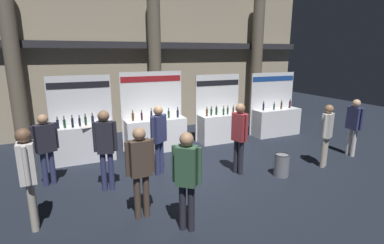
% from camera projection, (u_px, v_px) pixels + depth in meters
% --- Properties ---
extents(ground_plane, '(27.34, 27.34, 0.00)m').
position_uv_depth(ground_plane, '(203.00, 170.00, 7.73)').
color(ground_plane, black).
extents(hall_colonnade, '(13.67, 1.06, 6.05)m').
position_uv_depth(hall_colonnade, '(150.00, 54.00, 11.28)').
color(hall_colonnade, tan).
rests_on(hall_colonnade, ground_plane).
extents(exhibitor_booth_0, '(1.74, 0.73, 2.43)m').
position_uv_depth(exhibitor_booth_0, '(84.00, 139.00, 8.33)').
color(exhibitor_booth_0, white).
rests_on(exhibitor_booth_0, ground_plane).
extents(exhibitor_booth_1, '(1.98, 0.66, 2.48)m').
position_uv_depth(exhibitor_booth_1, '(155.00, 131.00, 9.18)').
color(exhibitor_booth_1, white).
rests_on(exhibitor_booth_1, ground_plane).
extents(exhibitor_booth_2, '(1.68, 0.66, 2.32)m').
position_uv_depth(exhibitor_booth_2, '(221.00, 125.00, 10.15)').
color(exhibitor_booth_2, white).
rests_on(exhibitor_booth_2, ground_plane).
extents(exhibitor_booth_3, '(1.91, 0.66, 2.33)m').
position_uv_depth(exhibitor_booth_3, '(276.00, 119.00, 10.98)').
color(exhibitor_booth_3, white).
rests_on(exhibitor_booth_3, ground_plane).
extents(trash_bin, '(0.38, 0.38, 0.58)m').
position_uv_depth(trash_bin, '(282.00, 165.00, 7.33)').
color(trash_bin, slate).
rests_on(trash_bin, ground_plane).
extents(visitor_0, '(0.55, 0.24, 1.76)m').
position_uv_depth(visitor_0, '(140.00, 165.00, 5.29)').
color(visitor_0, '#47382D').
rests_on(visitor_0, ground_plane).
extents(visitor_1, '(0.24, 0.55, 1.72)m').
position_uv_depth(visitor_1, '(354.00, 123.00, 8.62)').
color(visitor_1, silver).
rests_on(visitor_1, ground_plane).
extents(visitor_2, '(0.33, 0.48, 1.84)m').
position_uv_depth(visitor_2, '(239.00, 132.00, 7.28)').
color(visitor_2, '#23232D').
rests_on(visitor_2, ground_plane).
extents(visitor_3, '(0.45, 0.33, 1.72)m').
position_uv_depth(visitor_3, '(327.00, 131.00, 7.76)').
color(visitor_3, '#ADA393').
rests_on(visitor_3, ground_plane).
extents(visitor_4, '(0.50, 0.29, 1.85)m').
position_uv_depth(visitor_4, '(105.00, 144.00, 6.38)').
color(visitor_4, navy).
rests_on(visitor_4, ground_plane).
extents(visitor_5, '(0.27, 0.49, 1.84)m').
position_uv_depth(visitor_5, '(28.00, 170.00, 4.91)').
color(visitor_5, '#ADA393').
rests_on(visitor_5, ground_plane).
extents(visitor_6, '(0.55, 0.37, 1.71)m').
position_uv_depth(visitor_6, '(45.00, 143.00, 6.65)').
color(visitor_6, navy).
rests_on(visitor_6, ground_plane).
extents(visitor_7, '(0.43, 0.42, 1.79)m').
position_uv_depth(visitor_7, '(187.00, 173.00, 4.89)').
color(visitor_7, '#23232D').
rests_on(visitor_7, ground_plane).
extents(visitor_8, '(0.48, 0.40, 1.78)m').
position_uv_depth(visitor_8, '(159.00, 134.00, 7.27)').
color(visitor_8, navy).
rests_on(visitor_8, ground_plane).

